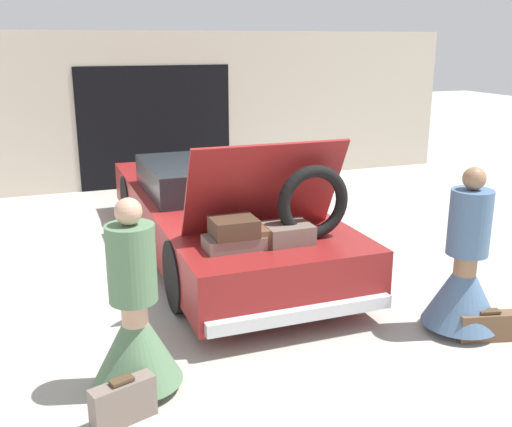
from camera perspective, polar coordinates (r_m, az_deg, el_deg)
ground_plane at (r=7.79m, az=-3.59°, el=-3.62°), size 40.00×40.00×0.00m
garage_wall_back at (r=11.25m, az=-9.64°, el=9.63°), size 12.00×0.14×2.80m
car at (r=7.60m, az=-3.61°, el=0.20°), size 1.92×5.20×1.71m
person_left at (r=4.73m, az=-11.42°, el=-10.39°), size 0.70×0.70×1.55m
person_right at (r=5.87m, az=19.22°, el=-5.59°), size 0.72×0.72×1.57m
suitcase_beside_left_person at (r=4.56m, az=-12.53°, el=-17.12°), size 0.49×0.28×0.35m
suitcase_beside_right_person at (r=5.92m, az=21.17°, el=-9.98°), size 0.56×0.27×0.29m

